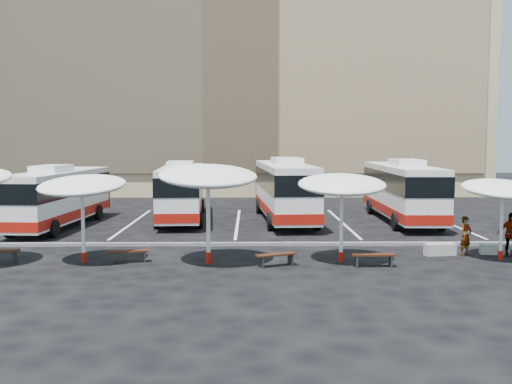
{
  "coord_description": "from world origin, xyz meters",
  "views": [
    {
      "loc": [
        0.68,
        -25.99,
        4.74
      ],
      "look_at": [
        1.0,
        3.0,
        2.2
      ],
      "focal_mm": 42.0,
      "sensor_mm": 36.0,
      "label": 1
    }
  ],
  "objects_px": {
    "sunshade_4": "(503,189)",
    "wood_bench_1": "(128,253)",
    "bus_0": "(59,195)",
    "sunshade_3": "(342,185)",
    "conc_bench_0": "(440,249)",
    "bus_1": "(181,190)",
    "wood_bench_3": "(374,257)",
    "passenger_2": "(511,234)",
    "wood_bench_2": "(276,257)",
    "bus_3": "(402,189)",
    "passenger_0": "(466,236)",
    "bus_2": "(284,188)",
    "sunshade_2": "(208,176)",
    "conc_bench_1": "(494,249)",
    "sunshade_1": "(82,186)"
  },
  "relations": [
    {
      "from": "sunshade_4",
      "to": "wood_bench_1",
      "type": "relative_size",
      "value": 2.24
    },
    {
      "from": "bus_0",
      "to": "sunshade_3",
      "type": "relative_size",
      "value": 3.06
    },
    {
      "from": "sunshade_3",
      "to": "conc_bench_0",
      "type": "height_order",
      "value": "sunshade_3"
    },
    {
      "from": "bus_1",
      "to": "wood_bench_3",
      "type": "xyz_separation_m",
      "value": [
        8.67,
        -13.42,
        -1.41
      ]
    },
    {
      "from": "wood_bench_1",
      "to": "sunshade_4",
      "type": "bearing_deg",
      "value": 1.44
    },
    {
      "from": "sunshade_3",
      "to": "passenger_2",
      "type": "distance_m",
      "value": 7.45
    },
    {
      "from": "wood_bench_2",
      "to": "wood_bench_3",
      "type": "relative_size",
      "value": 0.98
    },
    {
      "from": "bus_3",
      "to": "passenger_0",
      "type": "relative_size",
      "value": 7.06
    },
    {
      "from": "bus_2",
      "to": "wood_bench_1",
      "type": "xyz_separation_m",
      "value": [
        -6.74,
        -12.06,
        -1.54
      ]
    },
    {
      "from": "bus_1",
      "to": "wood_bench_1",
      "type": "height_order",
      "value": "bus_1"
    },
    {
      "from": "wood_bench_2",
      "to": "passenger_2",
      "type": "distance_m",
      "value": 9.81
    },
    {
      "from": "bus_0",
      "to": "bus_1",
      "type": "bearing_deg",
      "value": 29.53
    },
    {
      "from": "passenger_0",
      "to": "passenger_2",
      "type": "xyz_separation_m",
      "value": [
        1.78,
        -0.12,
        0.08
      ]
    },
    {
      "from": "sunshade_4",
      "to": "conc_bench_0",
      "type": "bearing_deg",
      "value": 154.68
    },
    {
      "from": "bus_2",
      "to": "bus_3",
      "type": "height_order",
      "value": "bus_2"
    },
    {
      "from": "bus_0",
      "to": "passenger_0",
      "type": "bearing_deg",
      "value": -19.35
    },
    {
      "from": "passenger_0",
      "to": "bus_2",
      "type": "bearing_deg",
      "value": 89.85
    },
    {
      "from": "bus_0",
      "to": "bus_2",
      "type": "bearing_deg",
      "value": 15.61
    },
    {
      "from": "sunshade_3",
      "to": "wood_bench_3",
      "type": "height_order",
      "value": "sunshade_3"
    },
    {
      "from": "sunshade_2",
      "to": "bus_1",
      "type": "bearing_deg",
      "value": 100.95
    },
    {
      "from": "bus_1",
      "to": "wood_bench_3",
      "type": "relative_size",
      "value": 6.92
    },
    {
      "from": "bus_2",
      "to": "conc_bench_1",
      "type": "distance_m",
      "value": 13.42
    },
    {
      "from": "wood_bench_2",
      "to": "passenger_2",
      "type": "bearing_deg",
      "value": 10.7
    },
    {
      "from": "sunshade_4",
      "to": "wood_bench_2",
      "type": "relative_size",
      "value": 2.27
    },
    {
      "from": "sunshade_3",
      "to": "wood_bench_2",
      "type": "height_order",
      "value": "sunshade_3"
    },
    {
      "from": "sunshade_1",
      "to": "wood_bench_3",
      "type": "bearing_deg",
      "value": -4.84
    },
    {
      "from": "bus_3",
      "to": "passenger_0",
      "type": "height_order",
      "value": "bus_3"
    },
    {
      "from": "sunshade_3",
      "to": "wood_bench_2",
      "type": "xyz_separation_m",
      "value": [
        -2.56,
        -0.74,
        -2.65
      ]
    },
    {
      "from": "sunshade_2",
      "to": "wood_bench_3",
      "type": "xyz_separation_m",
      "value": [
        6.21,
        -0.69,
        -2.97
      ]
    },
    {
      "from": "bus_1",
      "to": "passenger_2",
      "type": "distance_m",
      "value": 18.63
    },
    {
      "from": "bus_2",
      "to": "passenger_2",
      "type": "height_order",
      "value": "bus_2"
    },
    {
      "from": "passenger_0",
      "to": "bus_3",
      "type": "bearing_deg",
      "value": 57.64
    },
    {
      "from": "sunshade_3",
      "to": "passenger_2",
      "type": "xyz_separation_m",
      "value": [
        7.07,
        1.07,
        -2.11
      ]
    },
    {
      "from": "bus_0",
      "to": "sunshade_2",
      "type": "bearing_deg",
      "value": -43.83
    },
    {
      "from": "bus_3",
      "to": "wood_bench_2",
      "type": "distance_m",
      "value": 14.85
    },
    {
      "from": "sunshade_1",
      "to": "wood_bench_2",
      "type": "bearing_deg",
      "value": -6.1
    },
    {
      "from": "bus_3",
      "to": "sunshade_2",
      "type": "bearing_deg",
      "value": -130.36
    },
    {
      "from": "bus_1",
      "to": "wood_bench_2",
      "type": "relative_size",
      "value": 7.04
    },
    {
      "from": "bus_2",
      "to": "wood_bench_1",
      "type": "height_order",
      "value": "bus_2"
    },
    {
      "from": "sunshade_3",
      "to": "sunshade_4",
      "type": "bearing_deg",
      "value": 3.22
    },
    {
      "from": "conc_bench_0",
      "to": "wood_bench_1",
      "type": "bearing_deg",
      "value": -173.83
    },
    {
      "from": "sunshade_1",
      "to": "sunshade_2",
      "type": "distance_m",
      "value": 4.86
    },
    {
      "from": "sunshade_3",
      "to": "bus_2",
      "type": "bearing_deg",
      "value": 97.09
    },
    {
      "from": "sunshade_1",
      "to": "conc_bench_1",
      "type": "distance_m",
      "value": 16.86
    },
    {
      "from": "passenger_2",
      "to": "bus_3",
      "type": "bearing_deg",
      "value": 110.44
    },
    {
      "from": "passenger_0",
      "to": "passenger_2",
      "type": "height_order",
      "value": "passenger_2"
    },
    {
      "from": "bus_1",
      "to": "bus_3",
      "type": "distance_m",
      "value": 12.94
    },
    {
      "from": "bus_2",
      "to": "wood_bench_2",
      "type": "height_order",
      "value": "bus_2"
    },
    {
      "from": "sunshade_1",
      "to": "conc_bench_0",
      "type": "xyz_separation_m",
      "value": [
        14.26,
        1.3,
        -2.74
      ]
    },
    {
      "from": "wood_bench_2",
      "to": "bus_0",
      "type": "bearing_deg",
      "value": 137.75
    }
  ]
}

